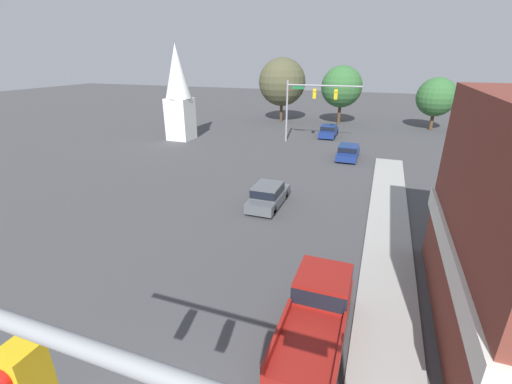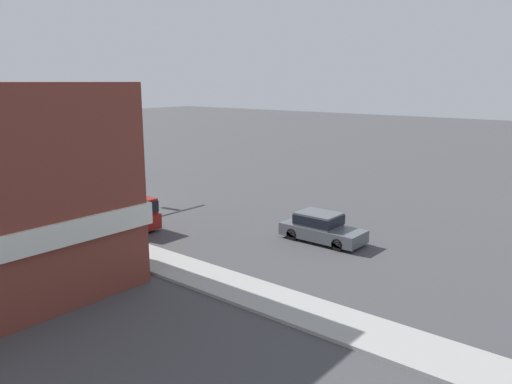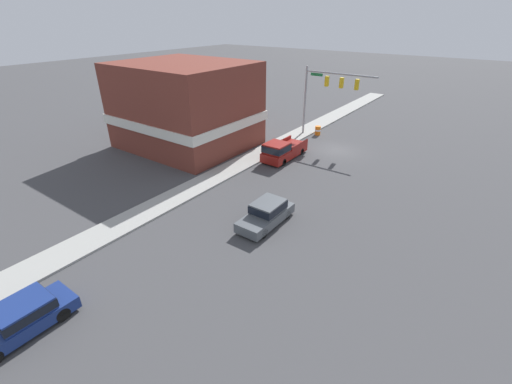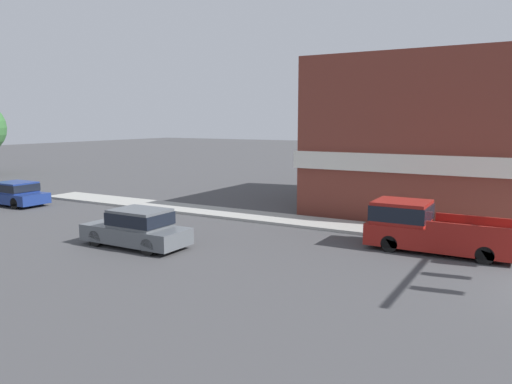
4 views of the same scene
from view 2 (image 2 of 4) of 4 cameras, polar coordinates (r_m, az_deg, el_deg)
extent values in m
plane|color=#424244|center=(36.58, -15.77, -1.27)|extent=(200.00, 200.00, 0.00)
cube|color=#9E9E99|center=(33.77, -23.71, -2.88)|extent=(2.40, 60.00, 0.14)
cylinder|color=gray|center=(35.70, -26.08, 3.79)|extent=(0.22, 0.22, 7.58)
cylinder|color=gray|center=(37.19, -21.06, 9.63)|extent=(7.81, 0.18, 0.18)
cube|color=gold|center=(36.54, -22.94, 8.08)|extent=(0.36, 0.36, 1.05)
sphere|color=red|center=(36.70, -23.13, 8.57)|extent=(0.22, 0.22, 0.22)
cube|color=gold|center=(37.34, -20.69, 8.33)|extent=(0.36, 0.36, 1.05)
sphere|color=red|center=(37.49, -20.88, 8.82)|extent=(0.22, 0.22, 0.22)
cube|color=gold|center=(38.19, -18.53, 8.57)|extent=(0.36, 0.36, 1.05)
sphere|color=red|center=(38.34, -18.73, 9.04)|extent=(0.22, 0.22, 0.22)
cube|color=#196B38|center=(35.94, -24.79, 8.78)|extent=(1.40, 0.04, 0.30)
cylinder|color=black|center=(27.12, 11.05, -5.09)|extent=(0.22, 0.66, 0.66)
cylinder|color=black|center=(25.78, 9.33, -5.96)|extent=(0.22, 0.66, 0.66)
cylinder|color=black|center=(28.49, 6.06, -4.06)|extent=(0.22, 0.66, 0.66)
cylinder|color=black|center=(27.21, 4.19, -4.82)|extent=(0.22, 0.66, 0.66)
cube|color=#51565B|center=(27.06, 7.62, -4.60)|extent=(1.83, 4.55, 0.66)
cube|color=#51565B|center=(27.01, 7.17, -3.10)|extent=(1.68, 2.18, 0.72)
cube|color=black|center=(27.01, 7.17, -3.10)|extent=(1.70, 2.27, 0.50)
cylinder|color=black|center=(29.97, -12.14, -3.44)|extent=(0.22, 0.66, 0.66)
cylinder|color=black|center=(28.91, -15.01, -4.18)|extent=(0.22, 0.66, 0.66)
cylinder|color=black|center=(32.63, -15.90, -2.33)|extent=(0.22, 0.66, 0.66)
cylinder|color=black|center=(31.66, -18.64, -2.96)|extent=(0.22, 0.66, 0.66)
cube|color=maroon|center=(30.69, -15.51, -2.70)|extent=(2.07, 5.51, 0.85)
cube|color=maroon|center=(29.29, -13.90, -1.59)|extent=(1.97, 2.09, 0.88)
cube|color=black|center=(29.29, -13.90, -1.59)|extent=(1.99, 2.18, 0.61)
cube|color=maroon|center=(32.04, -15.39, -0.95)|extent=(0.12, 3.11, 0.35)
cube|color=maroon|center=(31.00, -18.32, -1.59)|extent=(0.12, 3.11, 0.35)
cylinder|color=orange|center=(37.44, -23.74, -0.74)|extent=(0.64, 0.64, 1.03)
cylinder|color=white|center=(37.43, -23.74, -0.67)|extent=(0.66, 0.66, 0.19)
camera|label=1|loc=(37.27, -26.64, 12.82)|focal=24.00mm
camera|label=3|loc=(33.29, 45.83, 16.04)|focal=24.00mm
camera|label=4|loc=(46.22, 2.49, 8.40)|focal=35.00mm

